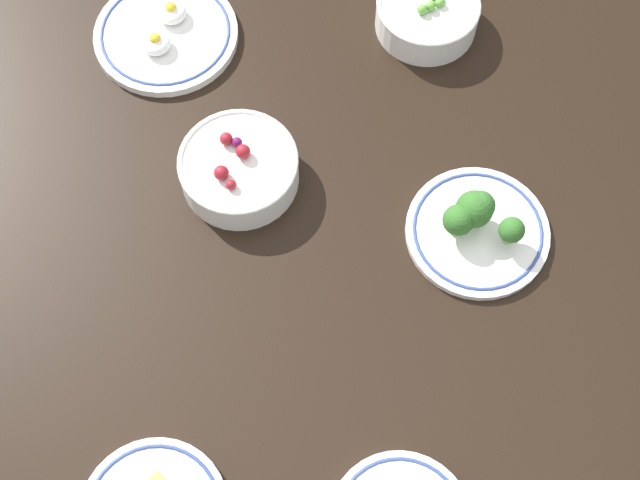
# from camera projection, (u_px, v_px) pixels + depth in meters

# --- Properties ---
(dining_table) EXTENTS (1.11, 1.07, 0.04)m
(dining_table) POSITION_uv_depth(u_px,v_px,m) (320.00, 252.00, 1.21)
(dining_table) COLOR black
(dining_table) RESTS_ON ground
(plate_broccoli) EXTENTS (0.20, 0.20, 0.07)m
(plate_broccoli) POSITION_uv_depth(u_px,v_px,m) (477.00, 225.00, 1.18)
(plate_broccoli) COLOR white
(plate_broccoli) RESTS_ON dining_table
(bowl_peas) EXTENTS (0.16, 0.16, 0.07)m
(bowl_peas) POSITION_uv_depth(u_px,v_px,m) (427.00, 14.00, 1.33)
(bowl_peas) COLOR white
(bowl_peas) RESTS_ON dining_table
(bowl_berries) EXTENTS (0.17, 0.17, 0.07)m
(bowl_berries) POSITION_uv_depth(u_px,v_px,m) (239.00, 168.00, 1.21)
(bowl_berries) COLOR white
(bowl_berries) RESTS_ON dining_table
(plate_eggs) EXTENTS (0.22, 0.22, 0.05)m
(plate_eggs) POSITION_uv_depth(u_px,v_px,m) (166.00, 33.00, 1.33)
(plate_eggs) COLOR white
(plate_eggs) RESTS_ON dining_table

